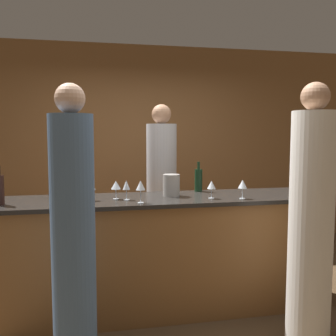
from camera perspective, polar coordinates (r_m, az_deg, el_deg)
name	(u,v)px	position (r m, az deg, el deg)	size (l,w,h in m)	color
ground_plane	(165,308)	(3.63, -0.45, -20.59)	(14.00, 14.00, 0.00)	#4C3823
back_wall	(138,147)	(5.28, -4.62, 3.23)	(8.00, 0.06, 2.80)	brown
bar_counter	(165,253)	(3.44, -0.46, -12.87)	(2.87, 0.69, 1.02)	brown
bartender	(162,196)	(4.16, -0.99, -4.34)	(0.33, 0.33, 1.90)	#B2B2B7
guest_0	(73,240)	(2.53, -14.24, -10.59)	(0.28, 0.28, 1.90)	#4C6B93
guest_1	(311,226)	(2.93, 20.93, -8.30)	(0.32, 0.32, 1.95)	silver
wine_bottle_1	(198,180)	(3.65, 4.67, -1.78)	(0.08, 0.08, 0.29)	black
wine_bottle_2	(53,185)	(3.42, -17.07, -2.43)	(0.08, 0.08, 0.31)	#19381E
ice_bucket	(171,185)	(3.37, 0.51, -2.63)	(0.15, 0.15, 0.20)	#9E9993
wine_glass_0	(301,182)	(3.51, 19.54, -1.98)	(0.06, 0.06, 0.18)	silver
wine_glass_1	(141,186)	(3.03, -4.19, -2.74)	(0.08, 0.08, 0.18)	silver
wine_glass_2	(116,185)	(3.23, -7.95, -2.64)	(0.08, 0.08, 0.16)	silver
wine_glass_3	(91,186)	(3.20, -11.61, -2.72)	(0.07, 0.07, 0.16)	silver
wine_glass_4	(126,186)	(3.18, -6.37, -2.69)	(0.06, 0.06, 0.17)	silver
wine_glass_5	(212,185)	(3.26, 6.65, -2.63)	(0.08, 0.08, 0.16)	silver
wine_glass_6	(243,185)	(3.28, 11.30, -2.49)	(0.08, 0.08, 0.17)	silver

